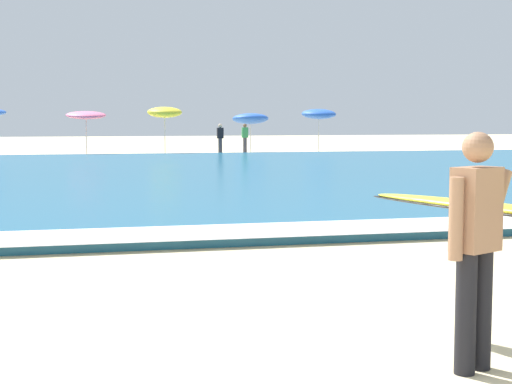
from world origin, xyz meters
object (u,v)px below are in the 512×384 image
Objects in this scene: surfer_with_board at (496,227)px; beachgoer_near_row_mid at (245,138)px; beachgoer_near_row_left at (220,138)px; beach_umbrella_3 at (86,115)px; beach_umbrella_5 at (250,119)px; beach_umbrella_4 at (165,112)px; beach_umbrella_6 at (319,114)px.

surfer_with_board reaches higher than beachgoer_near_row_mid.
beachgoer_near_row_left and beachgoer_near_row_mid have the same top height.
surfer_with_board is 35.22m from beach_umbrella_3.
surfer_with_board is 1.72× the size of beachgoer_near_row_mid.
beach_umbrella_5 is (6.99, 37.32, 0.80)m from surfer_with_board.
beach_umbrella_6 is (8.81, 1.70, -0.07)m from beach_umbrella_4.
beach_umbrella_3 is 1.45× the size of beachgoer_near_row_left.
beach_umbrella_5 reaches higher than beachgoer_near_row_mid.
beach_umbrella_3 is at bearing -172.39° from beach_umbrella_6.
beach_umbrella_5 is (8.94, 2.17, -0.17)m from beach_umbrella_3.
beachgoer_near_row_mid is (-0.72, -1.80, -0.99)m from beach_umbrella_5.
beach_umbrella_3 reaches higher than beach_umbrella_5.
beach_umbrella_6 is 1.54× the size of beachgoer_near_row_left.
beach_umbrella_6 reaches higher than beachgoer_near_row_left.
beach_umbrella_6 is at bearing 23.35° from beachgoer_near_row_left.
beach_umbrella_6 is at bearing 7.61° from beach_umbrella_3.
surfer_with_board is 35.23m from beach_umbrella_4.
beach_umbrella_5 is 3.84m from beach_umbrella_6.
beach_umbrella_4 is 1.58× the size of beachgoer_near_row_left.
beachgoer_near_row_mid is (-4.53, -1.33, -1.25)m from beach_umbrella_6.
beach_umbrella_5 is at bearing 53.35° from beachgoer_near_row_left.
beach_umbrella_5 is at bearing 68.03° from beachgoer_near_row_mid.
beach_umbrella_4 reaches higher than beach_umbrella_3.
surfer_with_board is 34.53m from beachgoer_near_row_left.
beach_umbrella_6 is at bearing 16.32° from beachgoer_near_row_mid.
surfer_with_board is 1.12× the size of beach_umbrella_6.
beach_umbrella_3 is 0.94× the size of beach_umbrella_6.
beach_umbrella_3 is at bearing -179.94° from beach_umbrella_4.
beachgoer_near_row_left is (-6.12, -2.64, -1.25)m from beach_umbrella_6.
surfer_with_board reaches higher than beachgoer_near_row_left.
surfer_with_board is at bearing -93.23° from beach_umbrella_4.
beach_umbrella_4 reaches higher than beachgoer_near_row_mid.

